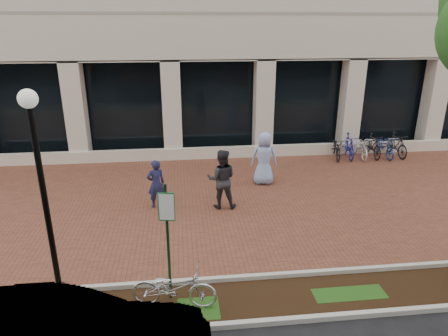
{
  "coord_description": "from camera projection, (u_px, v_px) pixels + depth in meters",
  "views": [
    {
      "loc": [
        -1.68,
        -12.24,
        5.61
      ],
      "look_at": [
        -0.39,
        -0.8,
        1.44
      ],
      "focal_mm": 32.0,
      "sensor_mm": 36.0,
      "label": 1
    }
  ],
  "objects": [
    {
      "name": "ground",
      "position": [
        233.0,
        200.0,
        13.52
      ],
      "size": [
        120.0,
        120.0,
        0.0
      ],
      "primitive_type": "plane",
      "color": "black",
      "rests_on": "ground"
    },
    {
      "name": "brick_plaza",
      "position": [
        233.0,
        199.0,
        13.52
      ],
      "size": [
        40.0,
        9.0,
        0.01
      ],
      "primitive_type": "cube",
      "color": "brown",
      "rests_on": "ground"
    },
    {
      "name": "planting_strip",
      "position": [
        265.0,
        299.0,
        8.61
      ],
      "size": [
        40.0,
        1.5,
        0.01
      ],
      "primitive_type": "cube",
      "color": "black",
      "rests_on": "ground"
    },
    {
      "name": "curb_plaza_side",
      "position": [
        258.0,
        277.0,
        9.3
      ],
      "size": [
        40.0,
        0.12,
        0.12
      ],
      "primitive_type": "cube",
      "color": "beige",
      "rests_on": "ground"
    },
    {
      "name": "curb_street_side",
      "position": [
        273.0,
        322.0,
        7.89
      ],
      "size": [
        40.0,
        0.12,
        0.12
      ],
      "primitive_type": "cube",
      "color": "beige",
      "rests_on": "ground"
    },
    {
      "name": "parking_sign",
      "position": [
        167.0,
        229.0,
        8.09
      ],
      "size": [
        0.34,
        0.07,
        2.67
      ],
      "rotation": [
        0.0,
        0.0,
        -0.19
      ],
      "color": "#153C1F",
      "rests_on": "ground"
    },
    {
      "name": "lamppost",
      "position": [
        43.0,
        190.0,
        7.82
      ],
      "size": [
        0.36,
        0.36,
        4.51
      ],
      "color": "black",
      "rests_on": "ground"
    },
    {
      "name": "locked_bicycle",
      "position": [
        174.0,
        287.0,
        8.26
      ],
      "size": [
        1.88,
        0.94,
        0.94
      ],
      "primitive_type": "imported",
      "rotation": [
        0.0,
        0.0,
        1.39
      ],
      "color": "silver",
      "rests_on": "ground"
    },
    {
      "name": "pedestrian_left",
      "position": [
        156.0,
        184.0,
        12.73
      ],
      "size": [
        0.68,
        0.55,
        1.6
      ],
      "primitive_type": "imported",
      "rotation": [
        0.0,
        0.0,
        3.47
      ],
      "color": "#1D214A",
      "rests_on": "ground"
    },
    {
      "name": "pedestrian_mid",
      "position": [
        222.0,
        179.0,
        12.65
      ],
      "size": [
        1.02,
        0.83,
        1.94
      ],
      "primitive_type": "imported",
      "rotation": [
        0.0,
        0.0,
        3.03
      ],
      "color": "#26272B",
      "rests_on": "ground"
    },
    {
      "name": "pedestrian_right",
      "position": [
        264.0,
        158.0,
        14.56
      ],
      "size": [
        1.07,
        0.81,
        1.97
      ],
      "primitive_type": "imported",
      "rotation": [
        0.0,
        0.0,
        2.94
      ],
      "color": "#96ADE0",
      "rests_on": "ground"
    },
    {
      "name": "bike_rack_cluster",
      "position": [
        366.0,
        146.0,
        17.69
      ],
      "size": [
        3.54,
        1.91,
        1.06
      ],
      "rotation": [
        0.0,
        0.0,
        -0.1
      ],
      "color": "black",
      "rests_on": "ground"
    }
  ]
}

